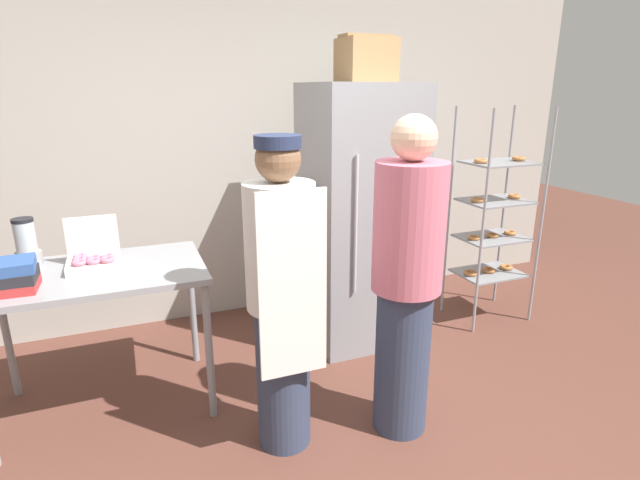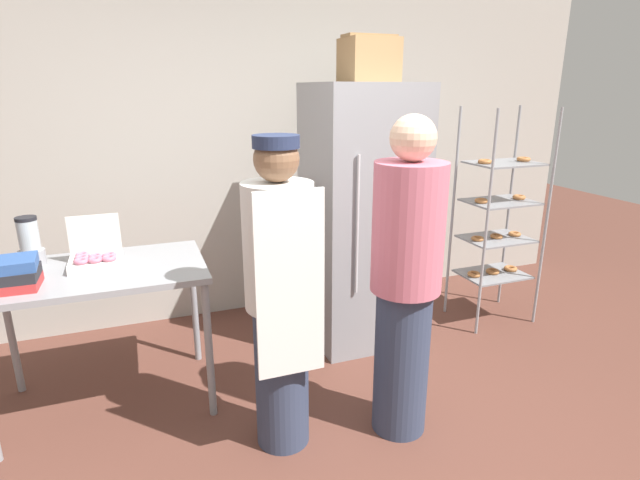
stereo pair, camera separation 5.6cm
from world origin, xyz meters
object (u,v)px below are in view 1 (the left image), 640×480
Objects in this scene: baking_rack at (494,220)px; person_baker at (282,296)px; refrigerator at (359,217)px; binder_stack at (3,277)px; person_customer at (406,281)px; cardboard_storage_box at (366,59)px; donut_box at (94,260)px; blender_pitcher at (27,246)px.

person_baker is at bearing -157.14° from baking_rack.
refrigerator is 6.07× the size of binder_stack.
person_customer is at bearing -103.45° from refrigerator.
person_baker is (-0.92, -0.99, -0.09)m from refrigerator.
refrigerator is at bearing 76.55° from person_customer.
cardboard_storage_box is 1.64m from person_customer.
refrigerator is 1.10m from cardboard_storage_box.
blender_pitcher is (-0.35, 0.16, 0.08)m from donut_box.
cardboard_storage_box reaches higher than refrigerator.
baking_rack reaches higher than person_baker.
blender_pitcher is 2.43m from cardboard_storage_box.
cardboard_storage_box is 1.83m from person_baker.
person_baker is 0.95× the size of person_customer.
cardboard_storage_box is (1.84, 0.25, 1.13)m from donut_box.
blender_pitcher is 2.15m from person_customer.
cardboard_storage_box reaches higher than baking_rack.
donut_box is 0.82× the size of cardboard_storage_box.
binder_stack is 0.18× the size of person_customer.
binder_stack is at bearing -174.30° from baking_rack.
blender_pitcher is at bearing 143.48° from person_baker.
person_baker is at bearing -22.64° from binder_stack.
blender_pitcher reaches higher than binder_stack.
baking_rack is at bearing -0.63° from blender_pitcher.
binder_stack is at bearing -152.76° from donut_box.
person_baker is at bearing -40.26° from donut_box.
cardboard_storage_box reaches higher than person_baker.
person_customer reaches higher than binder_stack.
refrigerator is 5.37× the size of cardboard_storage_box.
refrigerator is 1.17m from baking_rack.
baking_rack is at bearing 2.44° from donut_box.
binder_stack is 1.41m from person_baker.
blender_pitcher is (-3.32, 0.04, 0.17)m from baking_rack.
refrigerator reaches higher than binder_stack.
baking_rack is 1.04× the size of person_baker.
person_customer reaches higher than person_baker.
cardboard_storage_box reaches higher than blender_pitcher.
refrigerator is at bearing 174.59° from baking_rack.
refrigerator is at bearing -151.43° from cardboard_storage_box.
person_baker is (-0.95, -1.01, -1.19)m from cardboard_storage_box.
binder_stack is at bearing -168.58° from refrigerator.
cardboard_storage_box is (0.03, 0.02, 1.10)m from refrigerator.
person_baker is 0.66m from person_customer.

